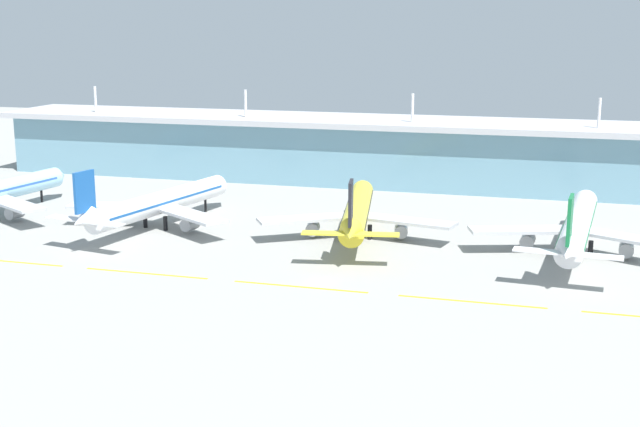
{
  "coord_description": "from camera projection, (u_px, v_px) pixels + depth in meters",
  "views": [
    {
      "loc": [
        45.45,
        -159.39,
        51.66
      ],
      "look_at": [
        -9.01,
        31.65,
        7.0
      ],
      "focal_mm": 47.74,
      "sensor_mm": 36.0,
      "label": 1
    }
  ],
  "objects": [
    {
      "name": "airliner_center",
      "position": [
        357.0,
        212.0,
        207.82
      ],
      "size": [
        48.02,
        60.97,
        18.9
      ],
      "color": "yellow",
      "rests_on": "ground"
    },
    {
      "name": "terminal_building",
      "position": [
        414.0,
        152.0,
        275.64
      ],
      "size": [
        288.0,
        34.0,
        30.01
      ],
      "color": "#6693A8",
      "rests_on": "ground"
    },
    {
      "name": "ground_plane",
      "position": [
        320.0,
        282.0,
        173.04
      ],
      "size": [
        600.0,
        600.0,
        0.0
      ],
      "primitive_type": "plane",
      "color": "gray"
    },
    {
      "name": "taxiway_stripe_west",
      "position": [
        7.0,
        261.0,
        188.25
      ],
      "size": [
        28.0,
        0.7,
        0.04
      ],
      "primitive_type": "cube",
      "color": "yellow",
      "rests_on": "ground"
    },
    {
      "name": "airliner_near_middle",
      "position": [
        158.0,
        203.0,
        217.82
      ],
      "size": [
        47.91,
        62.4,
        18.9
      ],
      "color": "white",
      "rests_on": "ground"
    },
    {
      "name": "taxiway_stripe_mid_west",
      "position": [
        146.0,
        273.0,
        179.16
      ],
      "size": [
        28.0,
        0.7,
        0.04
      ],
      "primitive_type": "cube",
      "color": "yellow",
      "rests_on": "ground"
    },
    {
      "name": "airliner_far_middle",
      "position": [
        578.0,
        226.0,
        193.48
      ],
      "size": [
        48.65,
        67.09,
        18.9
      ],
      "color": "silver",
      "rests_on": "ground"
    },
    {
      "name": "taxiway_stripe_mid_east",
      "position": [
        471.0,
        302.0,
        160.97
      ],
      "size": [
        28.0,
        0.7,
        0.04
      ],
      "primitive_type": "cube",
      "color": "yellow",
      "rests_on": "ground"
    },
    {
      "name": "taxiway_stripe_centre",
      "position": [
        300.0,
        287.0,
        170.06
      ],
      "size": [
        28.0,
        0.7,
        0.04
      ],
      "primitive_type": "cube",
      "color": "yellow",
      "rests_on": "ground"
    }
  ]
}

